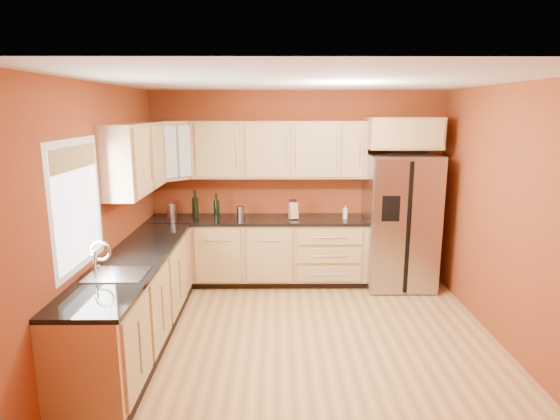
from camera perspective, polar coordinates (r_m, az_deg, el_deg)
name	(u,v)px	position (r m, az deg, el deg)	size (l,w,h in m)	color
floor	(304,342)	(5.00, 3.00, -15.82)	(4.00, 4.00, 0.00)	#A4753F
ceiling	(308,81)	(4.43, 3.38, 15.44)	(4.00, 4.00, 0.00)	silver
wall_back	(297,186)	(6.50, 2.10, 2.89)	(4.00, 0.04, 2.60)	maroon
wall_front	(328,303)	(2.64, 5.88, -11.19)	(4.00, 0.04, 2.60)	maroon
wall_left	(99,220)	(4.85, -21.15, -1.13)	(0.04, 4.00, 2.60)	maroon
wall_right	(511,219)	(5.07, 26.35, -1.01)	(0.04, 4.00, 2.60)	maroon
base_cabinets_back	(257,252)	(6.40, -2.78, -5.17)	(2.90, 0.60, 0.88)	tan
base_cabinets_left	(136,303)	(5.01, -17.12, -10.77)	(0.60, 2.80, 0.88)	tan
countertop_back	(257,220)	(6.27, -2.83, -1.18)	(2.90, 0.62, 0.04)	black
countertop_left	(134,259)	(4.85, -17.34, -5.75)	(0.62, 2.80, 0.04)	black
upper_cabinets_back	(279,150)	(6.27, -0.10, 7.39)	(2.30, 0.33, 0.75)	tan
upper_cabinets_left	(135,158)	(5.39, -17.24, 6.07)	(0.33, 1.35, 0.75)	tan
corner_upper_cabinet	(170,151)	(6.26, -13.31, 7.06)	(0.62, 0.33, 0.75)	tan
over_fridge_cabinet	(403,133)	(6.33, 14.74, 9.08)	(0.92, 0.60, 0.40)	tan
refrigerator	(399,221)	(6.42, 14.35, -1.34)	(0.90, 0.75, 1.78)	#A9A9AD
window	(78,205)	(4.34, -23.44, 0.58)	(0.03, 0.90, 1.00)	white
sink_faucet	(116,259)	(4.35, -19.37, -5.61)	(0.50, 0.42, 0.30)	white
canister_left	(172,210)	(6.45, -13.06, -0.02)	(0.12, 0.12, 0.20)	#A9A9AD
canister_right	(241,213)	(6.23, -4.84, -0.33)	(0.10, 0.10, 0.17)	#A9A9AD
wine_bottle_a	(217,206)	(6.23, -7.74, 0.43)	(0.08, 0.08, 0.35)	black
wine_bottle_b	(195,204)	(6.37, -10.29, 0.73)	(0.08, 0.08, 0.37)	black
knife_block	(293,211)	(6.21, 1.61, -0.07)	(0.11, 0.10, 0.22)	tan
soap_dispenser	(345,212)	(6.27, 7.97, -0.28)	(0.06, 0.06, 0.18)	silver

